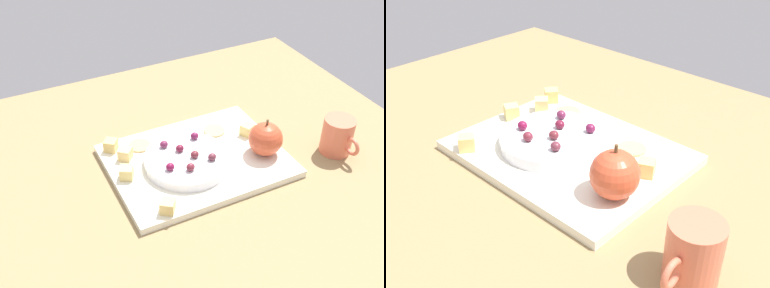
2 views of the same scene
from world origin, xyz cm
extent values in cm
cube|color=#8F764D|center=(0.00, 0.00, 1.51)|extent=(111.06, 96.94, 3.03)
cube|color=white|center=(-4.06, -2.67, 3.81)|extent=(36.44, 27.79, 1.56)
cylinder|color=white|center=(-1.24, -1.69, 5.60)|extent=(17.66, 17.66, 2.04)
sphere|color=#C74B2D|center=(-17.81, 2.13, 8.21)|extent=(7.24, 7.24, 7.24)
cylinder|color=brown|center=(-17.81, 2.13, 12.43)|extent=(0.50, 0.50, 1.20)
cube|color=#E6C579|center=(9.45, -9.09, 5.87)|extent=(3.63, 3.63, 2.57)
cube|color=#EDD073|center=(-18.06, -5.24, 5.87)|extent=(3.40, 3.40, 2.57)
cube|color=#E6C571|center=(7.92, 9.13, 5.87)|extent=(3.59, 3.59, 2.57)
cube|color=#E4C26C|center=(11.18, -13.35, 5.87)|extent=(3.61, 3.61, 2.57)
cube|color=#E6CD75|center=(11.33, -3.24, 5.87)|extent=(3.48, 3.48, 2.57)
cylinder|color=tan|center=(5.20, -11.85, 4.78)|extent=(4.81, 4.81, 0.40)
cylinder|color=tan|center=(-12.02, -9.53, 4.78)|extent=(4.81, 4.81, 0.40)
ellipsoid|color=maroon|center=(3.55, 0.69, 7.42)|extent=(1.75, 1.57, 1.60)
ellipsoid|color=maroon|center=(-0.23, 2.58, 7.44)|extent=(1.75, 1.57, 1.64)
ellipsoid|color=maroon|center=(-0.74, -3.96, 7.38)|extent=(1.75, 1.57, 1.52)
ellipsoid|color=maroon|center=(-5.46, -6.51, 7.41)|extent=(1.75, 1.57, 1.57)
ellipsoid|color=maroon|center=(-2.59, -0.76, 7.37)|extent=(1.75, 1.57, 1.50)
ellipsoid|color=#672241|center=(1.65, -6.68, 7.39)|extent=(1.75, 1.57, 1.55)
ellipsoid|color=brown|center=(-5.39, 1.56, 7.39)|extent=(1.75, 1.57, 1.53)
cylinder|color=#DD6C4F|center=(-33.27, 6.74, 7.13)|extent=(6.68, 6.68, 8.21)
torus|color=#DD6C4F|center=(-33.37, 11.28, 7.13)|extent=(0.89, 4.02, 4.00)
camera|label=1|loc=(32.45, 68.33, 68.00)|focal=45.20mm
camera|label=2|loc=(-50.32, 44.02, 44.60)|focal=43.10mm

